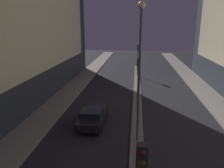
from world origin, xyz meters
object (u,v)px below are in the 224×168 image
object	(u,v)px
street_lamp	(140,57)
traffic_light_mid	(138,73)
car_left_lane	(93,116)
traffic_light_far	(138,53)

from	to	relation	value
street_lamp	traffic_light_mid	bearing A→B (deg)	90.00
traffic_light_mid	car_left_lane	size ratio (longest dim) A/B	1.11
street_lamp	car_left_lane	size ratio (longest dim) A/B	2.15
traffic_light_mid	car_left_lane	xyz separation A→B (m)	(-3.62, -3.87, -2.85)
traffic_light_mid	street_lamp	world-z (taller)	street_lamp
street_lamp	car_left_lane	world-z (taller)	street_lamp
traffic_light_mid	street_lamp	bearing A→B (deg)	-90.00
car_left_lane	traffic_light_mid	bearing A→B (deg)	46.97
traffic_light_far	street_lamp	world-z (taller)	street_lamp
traffic_light_far	car_left_lane	size ratio (longest dim) A/B	1.11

